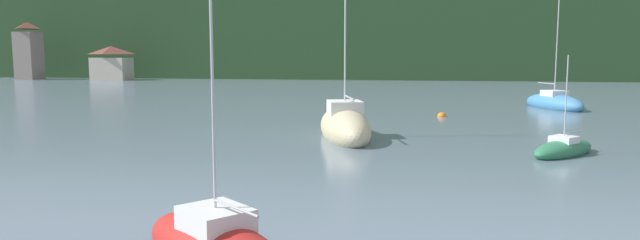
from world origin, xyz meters
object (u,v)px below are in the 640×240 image
(shore_building_westcentral, at_px, (112,64))
(sailboat_mid_4, at_px, (563,149))
(shore_building_west, at_px, (29,52))
(sailboat_far_1, at_px, (554,103))
(sailboat_mid_3, at_px, (345,127))
(mooring_buoy_near, at_px, (442,117))

(shore_building_westcentral, distance_m, sailboat_mid_4, 80.10)
(shore_building_west, relative_size, shore_building_westcentral, 1.56)
(shore_building_west, relative_size, sailboat_far_1, 0.91)
(shore_building_westcentral, xyz_separation_m, sailboat_mid_4, (54.52, -58.63, -2.42))
(sailboat_mid_3, bearing_deg, sailboat_far_1, -54.89)
(sailboat_far_1, height_order, mooring_buoy_near, sailboat_far_1)
(sailboat_mid_3, relative_size, mooring_buoy_near, 18.13)
(shore_building_west, relative_size, mooring_buoy_near, 15.78)
(sailboat_far_1, relative_size, mooring_buoy_near, 17.41)
(sailboat_mid_4, bearing_deg, mooring_buoy_near, -121.03)
(shore_building_west, relative_size, sailboat_mid_4, 2.12)
(shore_building_west, height_order, shore_building_westcentral, shore_building_west)
(sailboat_mid_4, bearing_deg, sailboat_far_1, -150.88)
(sailboat_far_1, xyz_separation_m, sailboat_mid_4, (-4.53, -21.07, -0.19))
(sailboat_far_1, xyz_separation_m, mooring_buoy_near, (-8.93, -7.32, -0.42))
(sailboat_mid_3, relative_size, sailboat_mid_4, 2.43)
(shore_building_westcentral, relative_size, sailboat_far_1, 0.58)
(shore_building_westcentral, height_order, sailboat_mid_4, shore_building_westcentral)
(sailboat_far_1, bearing_deg, sailboat_mid_3, -60.30)
(sailboat_far_1, relative_size, sailboat_mid_4, 2.34)
(shore_building_west, height_order, sailboat_mid_3, sailboat_mid_3)
(shore_building_west, height_order, sailboat_far_1, sailboat_far_1)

